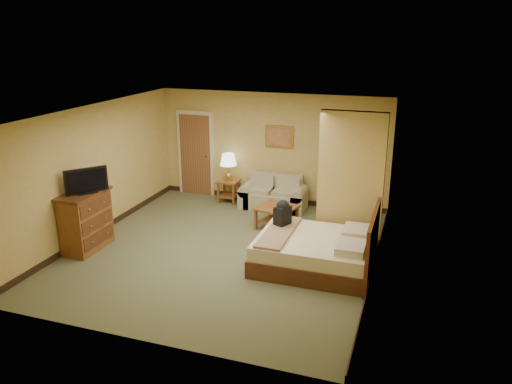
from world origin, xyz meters
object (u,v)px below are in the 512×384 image
at_px(loveseat, 274,197).
at_px(dresser, 86,221).
at_px(coffee_table, 277,213).
at_px(bed, 319,251).

relative_size(loveseat, dresser, 1.35).
relative_size(loveseat, coffee_table, 1.71).
bearing_deg(coffee_table, bed, -51.31).
height_order(coffee_table, dresser, dresser).
xyz_separation_m(loveseat, coffee_table, (0.41, -1.17, 0.09)).
relative_size(loveseat, bed, 0.75).
bearing_deg(bed, coffee_table, 128.69).
distance_m(loveseat, bed, 3.14).
bearing_deg(dresser, loveseat, 51.07).
distance_m(coffee_table, dresser, 3.75).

